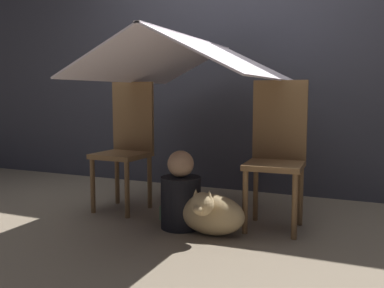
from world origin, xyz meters
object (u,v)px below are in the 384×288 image
(chair_left, at_px, (127,142))
(dog, at_px, (211,213))
(person_front, at_px, (181,195))
(chair_right, at_px, (277,149))

(chair_left, distance_m, dog, 1.00)
(chair_left, height_order, person_front, chair_left)
(person_front, bearing_deg, chair_left, 153.94)
(dog, bearing_deg, chair_right, 48.08)
(chair_left, height_order, dog, chair_left)
(chair_right, bearing_deg, chair_left, 177.40)
(chair_right, relative_size, dog, 2.29)
(chair_right, xyz_separation_m, person_front, (-0.58, -0.29, -0.31))
(chair_left, relative_size, dog, 2.29)
(person_front, height_order, dog, person_front)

